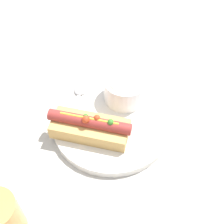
% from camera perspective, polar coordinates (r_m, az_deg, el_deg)
% --- Properties ---
extents(ground_plane, '(4.00, 4.00, 0.00)m').
position_cam_1_polar(ground_plane, '(0.71, 0.00, -2.37)').
color(ground_plane, '#BCB7AD').
extents(dinner_plate, '(0.26, 0.26, 0.02)m').
position_cam_1_polar(dinner_plate, '(0.70, 0.00, -1.94)').
color(dinner_plate, white).
rests_on(dinner_plate, ground_plane).
extents(hot_dog, '(0.17, 0.13, 0.06)m').
position_cam_1_polar(hot_dog, '(0.66, -4.03, -2.72)').
color(hot_dog, tan).
rests_on(hot_dog, dinner_plate).
extents(soup_bowl, '(0.10, 0.10, 0.06)m').
position_cam_1_polar(soup_bowl, '(0.72, 2.43, 4.34)').
color(soup_bowl, white).
rests_on(soup_bowl, dinner_plate).
extents(spoon, '(0.11, 0.14, 0.01)m').
position_cam_1_polar(spoon, '(0.74, -6.09, 2.94)').
color(spoon, '#B7B7BC').
rests_on(spoon, dinner_plate).
extents(drinking_glass, '(0.07, 0.07, 0.09)m').
position_cam_1_polar(drinking_glass, '(0.59, -19.70, -17.77)').
color(drinking_glass, '#D8994C').
rests_on(drinking_glass, ground_plane).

